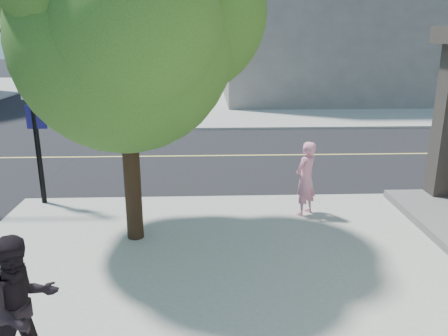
{
  "coord_description": "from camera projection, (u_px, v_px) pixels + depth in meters",
  "views": [
    {
      "loc": [
        3.76,
        -11.17,
        4.25
      ],
      "look_at": [
        4.14,
        -1.36,
        1.3
      ],
      "focal_mm": 36.03,
      "sensor_mm": 36.0,
      "label": 1
    }
  ],
  "objects": [
    {
      "name": "sidewalk_ne",
      "position": [
        340.0,
        93.0,
        32.84
      ],
      "size": [
        29.0,
        25.0,
        0.12
      ],
      "primitive_type": "cube",
      "color": "#A2A296",
      "rests_on": "ground"
    },
    {
      "name": "man_on_phone",
      "position": [
        306.0,
        179.0,
        10.47
      ],
      "size": [
        0.76,
        0.75,
        1.76
      ],
      "primitive_type": "imported",
      "rotation": [
        0.0,
        0.0,
        3.9
      ],
      "color": "pink",
      "rests_on": "sidewalk_se"
    },
    {
      "name": "road_ew",
      "position": [
        102.0,
        157.0,
        16.08
      ],
      "size": [
        140.0,
        9.0,
        0.01
      ],
      "primitive_type": "cube",
      "color": "black",
      "rests_on": "ground"
    },
    {
      "name": "street_tree",
      "position": [
        129.0,
        14.0,
        8.23
      ],
      "size": [
        5.21,
        4.73,
        6.91
      ],
      "rotation": [
        0.0,
        0.0,
        -0.27
      ],
      "color": "black",
      "rests_on": "sidewalk_se"
    },
    {
      "name": "ground",
      "position": [
        65.0,
        202.0,
        11.77
      ],
      "size": [
        140.0,
        140.0,
        0.0
      ],
      "primitive_type": "plane",
      "color": "black",
      "rests_on": "ground"
    },
    {
      "name": "pedestrian",
      "position": [
        23.0,
        308.0,
        5.44
      ],
      "size": [
        1.15,
        1.15,
        1.88
      ],
      "primitive_type": "imported",
      "rotation": [
        0.0,
        0.0,
        0.81
      ],
      "color": "black",
      "rests_on": "sidewalk_se"
    }
  ]
}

